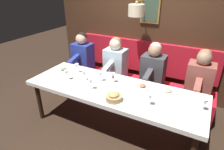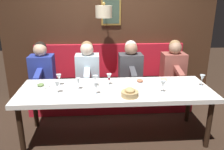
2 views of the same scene
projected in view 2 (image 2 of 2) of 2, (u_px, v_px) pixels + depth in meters
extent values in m
plane|color=#332319|center=(115.00, 135.00, 3.39)|extent=(12.00, 12.00, 0.00)
cube|color=white|center=(115.00, 91.00, 3.16)|extent=(0.90, 2.62, 0.06)
cylinder|color=black|center=(209.00, 124.00, 3.03)|extent=(0.07, 0.07, 0.68)
cylinder|color=black|center=(21.00, 131.00, 2.87)|extent=(0.07, 0.07, 0.68)
cylinder|color=black|center=(189.00, 102.00, 3.69)|extent=(0.07, 0.07, 0.68)
cylinder|color=black|center=(35.00, 106.00, 3.54)|extent=(0.07, 0.07, 0.68)
cube|color=red|center=(111.00, 97.00, 4.16)|extent=(0.52, 2.82, 0.45)
cube|color=#422819|center=(109.00, 24.00, 4.33)|extent=(0.10, 4.02, 2.90)
cube|color=red|center=(110.00, 60.00, 4.46)|extent=(0.10, 2.82, 0.64)
cube|color=olive|center=(111.00, 12.00, 4.20)|extent=(0.04, 0.36, 0.48)
cube|color=#384C3D|center=(111.00, 12.00, 4.18)|extent=(0.01, 0.30, 0.42)
cylinder|color=#A37F38|center=(103.00, 3.00, 3.99)|extent=(0.35, 0.02, 0.02)
cylinder|color=beige|center=(104.00, 12.00, 3.86)|extent=(0.28, 0.28, 0.20)
sphere|color=#A37F38|center=(104.00, 4.00, 3.82)|extent=(0.06, 0.06, 0.06)
cube|color=#934C42|center=(173.00, 69.00, 4.07)|extent=(0.30, 0.40, 0.56)
sphere|color=#A37A60|center=(175.00, 48.00, 3.93)|extent=(0.22, 0.22, 0.22)
sphere|color=#937047|center=(175.00, 46.00, 3.95)|extent=(0.20, 0.20, 0.20)
cube|color=#934C42|center=(179.00, 72.00, 3.78)|extent=(0.33, 0.09, 0.14)
cube|color=#3D3D42|center=(130.00, 70.00, 4.02)|extent=(0.30, 0.40, 0.56)
sphere|color=#A37A60|center=(131.00, 49.00, 3.88)|extent=(0.22, 0.22, 0.22)
sphere|color=silver|center=(131.00, 46.00, 3.90)|extent=(0.20, 0.20, 0.20)
cube|color=#3D3D42|center=(133.00, 73.00, 3.73)|extent=(0.33, 0.09, 0.14)
cube|color=silver|center=(88.00, 70.00, 3.97)|extent=(0.30, 0.40, 0.56)
sphere|color=beige|center=(87.00, 49.00, 3.83)|extent=(0.22, 0.22, 0.22)
sphere|color=#937047|center=(87.00, 47.00, 3.85)|extent=(0.20, 0.20, 0.20)
cube|color=silver|center=(87.00, 73.00, 3.69)|extent=(0.33, 0.09, 0.14)
cube|color=#283893|center=(42.00, 71.00, 3.92)|extent=(0.30, 0.40, 0.56)
sphere|color=#D1A889|center=(40.00, 50.00, 3.79)|extent=(0.22, 0.22, 0.22)
sphere|color=black|center=(40.00, 48.00, 3.80)|extent=(0.20, 0.20, 0.20)
cube|color=#283893|center=(38.00, 75.00, 3.64)|extent=(0.33, 0.09, 0.14)
cylinder|color=silver|center=(140.00, 82.00, 3.37)|extent=(0.24, 0.24, 0.01)
ellipsoid|color=#B76647|center=(140.00, 80.00, 3.37)|extent=(0.11, 0.09, 0.04)
cube|color=silver|center=(150.00, 83.00, 3.37)|extent=(0.17, 0.02, 0.01)
cube|color=silver|center=(130.00, 82.00, 3.39)|extent=(0.18, 0.02, 0.01)
cylinder|color=silver|center=(41.00, 86.00, 3.21)|extent=(0.24, 0.24, 0.01)
ellipsoid|color=#668447|center=(41.00, 85.00, 3.20)|extent=(0.11, 0.09, 0.04)
cube|color=silver|center=(51.00, 87.00, 3.20)|extent=(0.17, 0.03, 0.01)
cube|color=silver|center=(31.00, 86.00, 3.22)|extent=(0.18, 0.04, 0.01)
cylinder|color=white|center=(164.00, 81.00, 3.43)|extent=(0.24, 0.24, 0.01)
ellipsoid|color=#D1BC84|center=(164.00, 79.00, 3.42)|extent=(0.11, 0.09, 0.04)
cube|color=silver|center=(174.00, 81.00, 3.42)|extent=(0.17, 0.02, 0.01)
cube|color=silver|center=(154.00, 81.00, 3.44)|extent=(0.18, 0.02, 0.01)
cylinder|color=silver|center=(96.00, 86.00, 3.23)|extent=(0.06, 0.06, 0.00)
cylinder|color=silver|center=(96.00, 84.00, 3.22)|extent=(0.01, 0.01, 0.07)
cone|color=silver|center=(95.00, 78.00, 3.19)|extent=(0.07, 0.07, 0.08)
cylinder|color=silver|center=(201.00, 86.00, 3.25)|extent=(0.06, 0.06, 0.00)
cylinder|color=silver|center=(202.00, 83.00, 3.24)|extent=(0.01, 0.01, 0.07)
cone|color=silver|center=(202.00, 78.00, 3.21)|extent=(0.07, 0.07, 0.08)
cylinder|color=silver|center=(109.00, 85.00, 3.29)|extent=(0.06, 0.06, 0.00)
cylinder|color=silver|center=(109.00, 82.00, 3.28)|extent=(0.01, 0.01, 0.07)
cone|color=silver|center=(109.00, 77.00, 3.25)|extent=(0.07, 0.07, 0.08)
cylinder|color=maroon|center=(109.00, 79.00, 3.26)|extent=(0.03, 0.03, 0.03)
cylinder|color=silver|center=(79.00, 89.00, 3.12)|extent=(0.06, 0.06, 0.00)
cylinder|color=silver|center=(78.00, 87.00, 3.11)|extent=(0.01, 0.01, 0.07)
cone|color=silver|center=(78.00, 81.00, 3.08)|extent=(0.07, 0.07, 0.08)
cylinder|color=silver|center=(96.00, 94.00, 2.97)|extent=(0.06, 0.06, 0.00)
cylinder|color=silver|center=(96.00, 91.00, 2.95)|extent=(0.01, 0.01, 0.07)
cone|color=silver|center=(96.00, 85.00, 2.93)|extent=(0.07, 0.07, 0.08)
cylinder|color=silver|center=(60.00, 85.00, 3.27)|extent=(0.06, 0.06, 0.00)
cylinder|color=silver|center=(59.00, 82.00, 3.26)|extent=(0.01, 0.01, 0.07)
cone|color=silver|center=(59.00, 77.00, 3.24)|extent=(0.07, 0.07, 0.08)
cylinder|color=silver|center=(58.00, 93.00, 3.01)|extent=(0.06, 0.06, 0.00)
cylinder|color=silver|center=(58.00, 90.00, 2.99)|extent=(0.01, 0.01, 0.07)
cone|color=silver|center=(57.00, 84.00, 2.97)|extent=(0.07, 0.07, 0.08)
cylinder|color=silver|center=(163.00, 92.00, 3.02)|extent=(0.06, 0.06, 0.00)
cylinder|color=silver|center=(163.00, 89.00, 3.01)|extent=(0.01, 0.01, 0.07)
cone|color=silver|center=(163.00, 84.00, 2.99)|extent=(0.07, 0.07, 0.08)
cylinder|color=tan|center=(130.00, 94.00, 2.89)|extent=(0.22, 0.22, 0.07)
ellipsoid|color=tan|center=(130.00, 90.00, 2.87)|extent=(0.15, 0.13, 0.06)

